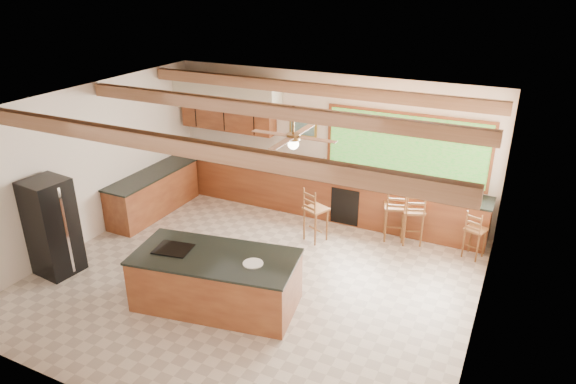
% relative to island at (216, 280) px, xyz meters
% --- Properties ---
extents(ground, '(7.20, 7.20, 0.00)m').
position_rel_island_xyz_m(ground, '(0.16, 0.92, -0.44)').
color(ground, beige).
rests_on(ground, ground).
extents(room_shell, '(7.27, 6.54, 3.02)m').
position_rel_island_xyz_m(room_shell, '(-0.01, 1.57, 1.77)').
color(room_shell, white).
rests_on(room_shell, ground).
extents(counter_run, '(7.12, 3.10, 1.26)m').
position_rel_island_xyz_m(counter_run, '(-0.66, 3.44, 0.02)').
color(counter_run, brown).
rests_on(counter_run, ground).
extents(island, '(2.71, 1.61, 0.90)m').
position_rel_island_xyz_m(island, '(0.00, 0.00, 0.00)').
color(island, brown).
rests_on(island, ground).
extents(refrigerator, '(0.74, 0.72, 1.73)m').
position_rel_island_xyz_m(refrigerator, '(-3.06, -0.38, 0.42)').
color(refrigerator, black).
rests_on(refrigerator, ground).
extents(bar_stool_a, '(0.53, 0.53, 1.12)m').
position_rel_island_xyz_m(bar_stool_a, '(0.57, 2.58, 0.22)').
color(bar_stool_a, brown).
rests_on(bar_stool_a, ground).
extents(bar_stool_b, '(0.54, 0.54, 1.15)m').
position_rel_island_xyz_m(bar_stool_b, '(2.29, 3.31, 0.24)').
color(bar_stool_b, brown).
rests_on(bar_stool_b, ground).
extents(bar_stool_c, '(0.53, 0.53, 1.17)m').
position_rel_island_xyz_m(bar_stool_c, '(1.94, 3.30, 0.25)').
color(bar_stool_c, brown).
rests_on(bar_stool_c, ground).
extents(bar_stool_d, '(0.43, 0.43, 0.95)m').
position_rel_island_xyz_m(bar_stool_d, '(3.46, 3.26, 0.12)').
color(bar_stool_d, brown).
rests_on(bar_stool_d, ground).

